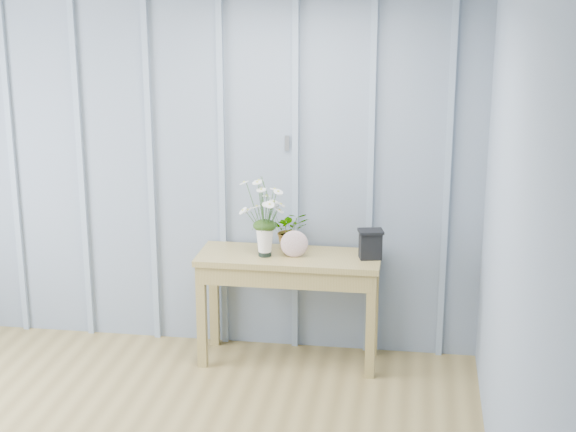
% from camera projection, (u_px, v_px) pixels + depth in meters
% --- Properties ---
extents(room_shell, '(4.00, 4.50, 2.50)m').
position_uv_depth(room_shell, '(115.00, 85.00, 4.53)').
color(room_shell, gray).
rests_on(room_shell, ground).
extents(sideboard, '(1.20, 0.45, 0.75)m').
position_uv_depth(sideboard, '(289.00, 271.00, 5.82)').
color(sideboard, olive).
rests_on(sideboard, ground).
extents(daisy_vase, '(0.38, 0.29, 0.54)m').
position_uv_depth(daisy_vase, '(265.00, 207.00, 5.67)').
color(daisy_vase, black).
rests_on(daisy_vase, sideboard).
extents(spider_plant, '(0.28, 0.26, 0.26)m').
position_uv_depth(spider_plant, '(291.00, 230.00, 5.88)').
color(spider_plant, '#1A360E').
rests_on(spider_plant, sideboard).
extents(felt_disc_vessel, '(0.19, 0.07, 0.18)m').
position_uv_depth(felt_disc_vessel, '(294.00, 244.00, 5.72)').
color(felt_disc_vessel, '#9C5B6C').
rests_on(felt_disc_vessel, sideboard).
extents(carved_box, '(0.18, 0.15, 0.19)m').
position_uv_depth(carved_box, '(370.00, 244.00, 5.69)').
color(carved_box, black).
rests_on(carved_box, sideboard).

